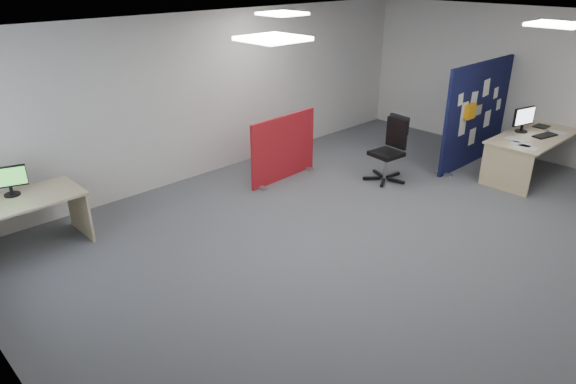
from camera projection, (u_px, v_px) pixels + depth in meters
floor at (381, 234)px, 7.00m from camera, size 9.00×9.00×0.00m
ceiling at (399, 28)px, 5.90m from camera, size 9.00×7.00×0.02m
wall_back at (221, 93)px, 8.76m from camera, size 9.00×0.02×2.70m
wall_left at (7, 279)px, 3.62m from camera, size 0.02×7.00×2.70m
wall_right at (538, 86)px, 9.28m from camera, size 0.02×7.00×2.70m
ceiling_lights at (370, 24)px, 6.56m from camera, size 4.10×4.10×0.04m
navy_divider at (478, 114)px, 9.17m from camera, size 2.23×0.30×1.84m
main_desk at (531, 143)px, 8.75m from camera, size 1.98×0.88×0.73m
monitor_main at (524, 118)px, 8.71m from camera, size 0.49×0.20×0.43m
keyboard at (545, 135)px, 8.58m from camera, size 0.48×0.28×0.02m
mouse at (547, 131)px, 8.81m from camera, size 0.11×0.09×0.03m
paper_tray at (541, 126)px, 9.08m from camera, size 0.28×0.22×0.01m
red_divider at (284, 148)px, 8.60m from camera, size 1.46×0.30×1.10m
second_desk at (16, 213)px, 6.36m from camera, size 1.55×0.78×0.73m
monitor_second at (9, 180)px, 6.32m from camera, size 0.41×0.19×0.38m
office_chair at (391, 145)px, 8.55m from camera, size 0.70×0.71×1.07m
desk_papers at (530, 141)px, 8.37m from camera, size 1.37×0.66×0.00m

